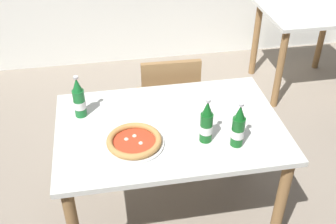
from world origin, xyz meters
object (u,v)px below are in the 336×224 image
(beer_bottle_left, at_px, (79,99))
(pizza_margherita_near, at_px, (134,142))
(chair_behind_table, at_px, (169,101))
(beer_bottle_center, at_px, (238,128))
(dining_table_main, at_px, (170,142))
(beer_bottle_right, at_px, (206,124))
(dining_table_background, at_px, (308,27))
(napkin_with_cutlery, at_px, (239,103))

(beer_bottle_left, bearing_deg, pizza_margherita_near, -49.32)
(chair_behind_table, xyz_separation_m, pizza_margherita_near, (-0.31, -0.74, 0.29))
(beer_bottle_center, bearing_deg, dining_table_main, 144.66)
(pizza_margherita_near, distance_m, beer_bottle_center, 0.52)
(beer_bottle_center, xyz_separation_m, beer_bottle_right, (-0.14, 0.06, 0.00))
(dining_table_background, height_order, beer_bottle_left, beer_bottle_left)
(beer_bottle_right, bearing_deg, pizza_margherita_near, 176.06)
(dining_table_main, distance_m, beer_bottle_left, 0.54)
(dining_table_background, bearing_deg, beer_bottle_right, -130.79)
(beer_bottle_right, bearing_deg, beer_bottle_center, -22.43)
(dining_table_background, bearing_deg, napkin_with_cutlery, -130.12)
(beer_bottle_center, height_order, beer_bottle_right, same)
(pizza_margherita_near, xyz_separation_m, beer_bottle_left, (-0.26, 0.30, 0.08))
(chair_behind_table, bearing_deg, beer_bottle_right, 95.58)
(chair_behind_table, height_order, dining_table_background, chair_behind_table)
(dining_table_background, bearing_deg, pizza_margherita_near, -138.13)
(pizza_margherita_near, xyz_separation_m, beer_bottle_right, (0.36, -0.02, 0.08))
(napkin_with_cutlery, bearing_deg, beer_bottle_center, -110.02)
(dining_table_background, relative_size, napkin_with_cutlery, 4.21)
(dining_table_main, bearing_deg, chair_behind_table, 80.37)
(dining_table_main, xyz_separation_m, beer_bottle_left, (-0.46, 0.17, 0.22))
(dining_table_main, height_order, beer_bottle_center, beer_bottle_center)
(chair_behind_table, xyz_separation_m, beer_bottle_center, (0.20, -0.82, 0.37))
(dining_table_main, xyz_separation_m, beer_bottle_right, (0.16, -0.15, 0.22))
(pizza_margherita_near, distance_m, beer_bottle_left, 0.41)
(dining_table_background, relative_size, beer_bottle_right, 3.24)
(pizza_margherita_near, bearing_deg, beer_bottle_center, -9.50)
(dining_table_main, bearing_deg, beer_bottle_left, 159.45)
(beer_bottle_right, bearing_deg, chair_behind_table, 93.97)
(pizza_margherita_near, relative_size, beer_bottle_left, 1.21)
(pizza_margherita_near, bearing_deg, napkin_with_cutlery, 22.28)
(dining_table_main, relative_size, dining_table_background, 1.50)
(beer_bottle_left, relative_size, beer_bottle_right, 1.00)
(dining_table_background, height_order, beer_bottle_right, beer_bottle_right)
(chair_behind_table, height_order, pizza_margherita_near, chair_behind_table)
(beer_bottle_right, xyz_separation_m, napkin_with_cutlery, (0.27, 0.28, -0.10))
(beer_bottle_left, height_order, beer_bottle_center, same)
(beer_bottle_left, xyz_separation_m, beer_bottle_right, (0.62, -0.33, 0.00))
(dining_table_main, height_order, pizza_margherita_near, pizza_margherita_near)
(pizza_margherita_near, relative_size, beer_bottle_right, 1.21)
(dining_table_background, height_order, beer_bottle_center, beer_bottle_center)
(beer_bottle_right, relative_size, napkin_with_cutlery, 1.30)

